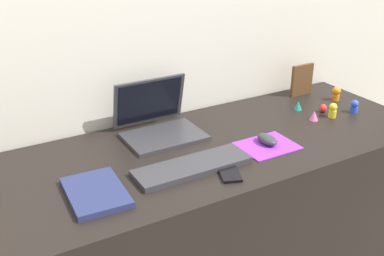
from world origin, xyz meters
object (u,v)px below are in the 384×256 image
Objects in this scene: notebook_pad at (96,192)px; toy_figurine_teal at (298,106)px; toy_figurine_orange at (336,93)px; toy_figurine_pink at (314,116)px; picture_frame at (302,80)px; toy_figurine_blue at (354,106)px; toy_figurine_red at (323,108)px; keyboard at (192,166)px; laptop at (157,120)px; mouse at (267,139)px; toy_figurine_yellow at (333,110)px; cell_phone at (229,172)px.

toy_figurine_teal is at bearing 15.48° from notebook_pad.
notebook_pad is at bearing -169.69° from toy_figurine_orange.
toy_figurine_orange is 1.60× the size of toy_figurine_pink.
picture_frame reaches higher than toy_figurine_blue.
picture_frame reaches higher than toy_figurine_red.
keyboard is 0.76m from toy_figurine_red.
toy_figurine_orange is at bearing -5.75° from laptop.
toy_figurine_orange reaches higher than keyboard.
toy_figurine_blue reaches higher than toy_figurine_red.
mouse reaches higher than keyboard.
toy_figurine_red is at bearing -106.47° from picture_frame.
laptop is 0.74m from toy_figurine_red.
toy_figurine_yellow reaches higher than keyboard.
toy_figurine_yellow is (0.07, -0.14, 0.01)m from toy_figurine_teal.
toy_figurine_teal is (0.67, 0.23, 0.01)m from keyboard.
picture_frame is at bearing 58.68° from toy_figurine_pink.
toy_figurine_orange is (0.09, -0.14, -0.04)m from picture_frame.
toy_figurine_teal is 0.24m from toy_figurine_blue.
laptop is at bearing 161.22° from toy_figurine_pink.
toy_figurine_orange is (0.81, 0.32, 0.03)m from cell_phone.
laptop reaches higher than toy_figurine_pink.
mouse is 1.47× the size of toy_figurine_orange.
mouse is at bearing -164.92° from toy_figurine_pink.
picture_frame is 0.31m from toy_figurine_pink.
toy_figurine_teal is at bearing 48.99° from cell_phone.
keyboard is 0.71m from toy_figurine_teal.
toy_figurine_pink is (0.56, 0.19, 0.02)m from cell_phone.
toy_figurine_teal is 0.60× the size of toy_figurine_yellow.
toy_figurine_pink is (0.63, -0.21, -0.03)m from laptop.
cell_phone is 3.12× the size of toy_figurine_pink.
toy_figurine_red is (0.72, -0.17, -0.04)m from laptop.
toy_figurine_orange is 0.16m from toy_figurine_blue.
picture_frame is (0.81, 0.37, 0.06)m from keyboard.
toy_figurine_red is at bearing -45.94° from toy_figurine_teal.
toy_figurine_blue is (0.53, 0.06, 0.01)m from mouse.
picture_frame is 0.23m from toy_figurine_red.
toy_figurine_orange is at bearing 26.31° from toy_figurine_pink.
toy_figurine_teal is (-0.14, -0.14, -0.06)m from picture_frame.
toy_figurine_red is 0.10m from toy_figurine_pink.
toy_figurine_pink reaches higher than notebook_pad.
toy_figurine_orange is at bearing 13.34° from notebook_pad.
toy_figurine_yellow is at bearing -104.06° from picture_frame.
toy_figurine_yellow is at bearing 9.58° from mouse.
toy_figurine_orange is 0.28m from toy_figurine_pink.
mouse is at bearing 3.85° from keyboard.
toy_figurine_orange is (0.57, 0.21, 0.01)m from mouse.
cell_phone is 3.28× the size of toy_figurine_teal.
laptop is at bearing 43.82° from notebook_pad.
picture_frame reaches higher than toy_figurine_yellow.
toy_figurine_yellow is (-0.07, -0.28, -0.04)m from picture_frame.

